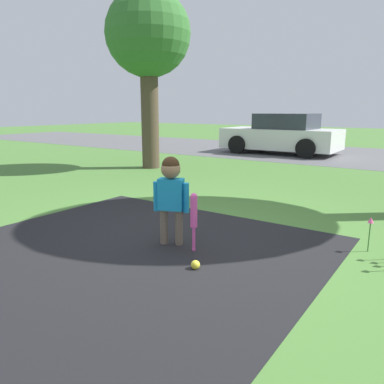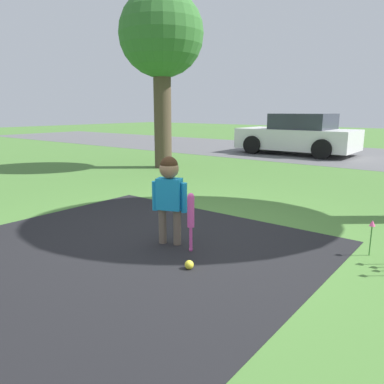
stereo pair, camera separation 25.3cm
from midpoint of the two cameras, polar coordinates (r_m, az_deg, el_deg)
ground_plane at (r=4.53m, az=-1.52°, el=-6.57°), size 60.00×60.00×0.00m
street_strip at (r=13.31m, az=23.67°, el=5.05°), size 40.00×6.00×0.01m
child at (r=4.06m, az=-5.01°, el=0.55°), size 0.38×0.24×0.99m
baseball_bat at (r=3.90m, az=-1.57°, el=-3.38°), size 0.07×0.07×0.63m
sports_ball at (r=3.59m, az=-1.53°, el=-11.04°), size 0.09×0.09×0.09m
parked_car at (r=13.26m, az=13.02°, el=8.49°), size 3.83×2.02×1.35m
tree_near_driveway at (r=9.86m, az=-7.49°, el=22.25°), size 2.08×2.08×4.32m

